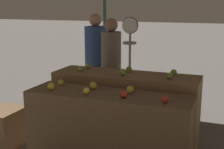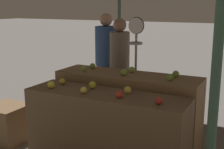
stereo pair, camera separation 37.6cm
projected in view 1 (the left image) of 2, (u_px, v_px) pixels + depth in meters
name	position (u px, v px, depth m)	size (l,w,h in m)	color
display_counter_front	(108.00, 129.00, 3.59)	(1.89, 0.55, 0.86)	brown
display_counter_back	(125.00, 109.00, 4.13)	(1.89, 0.55, 0.96)	olive
apple_front_0	(51.00, 86.00, 3.63)	(0.09, 0.09, 0.09)	gold
apple_front_1	(86.00, 91.00, 3.46)	(0.08, 0.08, 0.08)	yellow
apple_front_2	(124.00, 94.00, 3.32)	(0.08, 0.08, 0.08)	red
apple_front_3	(165.00, 99.00, 3.15)	(0.08, 0.08, 0.08)	#B72D23
apple_front_4	(61.00, 83.00, 3.83)	(0.08, 0.08, 0.08)	gold
apple_front_5	(93.00, 85.00, 3.67)	(0.09, 0.09, 0.09)	gold
apple_front_6	(130.00, 90.00, 3.50)	(0.08, 0.08, 0.08)	yellow
apple_back_0	(80.00, 69.00, 4.13)	(0.08, 0.08, 0.08)	#8EB247
apple_back_1	(123.00, 72.00, 3.92)	(0.09, 0.09, 0.09)	#84AD3D
apple_back_2	(170.00, 76.00, 3.71)	(0.08, 0.08, 0.08)	#7AA338
apple_back_3	(88.00, 66.00, 4.31)	(0.08, 0.08, 0.08)	#8EB247
apple_back_4	(129.00, 69.00, 4.11)	(0.08, 0.08, 0.08)	#8EB247
apple_back_5	(174.00, 73.00, 3.90)	(0.08, 0.08, 0.08)	#7AA338
produce_scale	(130.00, 50.00, 4.56)	(0.24, 0.20, 1.66)	#99999E
person_vendor_at_scale	(111.00, 60.00, 5.07)	(0.44, 0.44, 1.62)	#2D2D38
person_customer_left	(96.00, 55.00, 5.50)	(0.46, 0.46, 1.69)	#2D2D38
wooden_crate_side	(2.00, 127.00, 4.09)	(0.51, 0.51, 0.51)	brown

